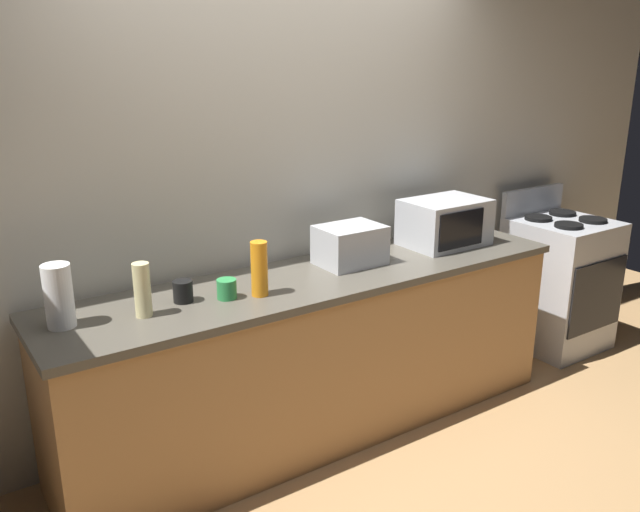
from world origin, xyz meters
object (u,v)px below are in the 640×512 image
at_px(bottle_dish_soap, 259,269).
at_px(bottle_hand_soap, 142,290).
at_px(stove_range, 558,282).
at_px(mug_black, 183,291).
at_px(toaster_oven, 350,245).
at_px(mug_green, 227,289).
at_px(paper_towel_roll, 59,296).
at_px(microwave, 445,222).

distance_m(bottle_dish_soap, bottle_hand_soap, 0.54).
xyz_separation_m(stove_range, mug_black, (-2.73, 0.03, 0.49)).
xyz_separation_m(toaster_oven, mug_green, (-0.78, -0.10, -0.06)).
bearing_deg(paper_towel_roll, toaster_oven, 0.38).
distance_m(toaster_oven, paper_towel_roll, 1.49).
height_order(microwave, paper_towel_roll, same).
height_order(bottle_hand_soap, mug_green, bottle_hand_soap).
relative_size(microwave, toaster_oven, 1.41).
bearing_deg(bottle_dish_soap, stove_range, 2.07).
distance_m(stove_range, toaster_oven, 1.85).
bearing_deg(stove_range, bottle_dish_soap, -177.93).
xyz_separation_m(paper_towel_roll, mug_black, (0.53, -0.02, -0.08)).
distance_m(stove_range, paper_towel_roll, 3.31).
height_order(paper_towel_roll, bottle_hand_soap, paper_towel_roll).
bearing_deg(microwave, mug_black, -179.54).
bearing_deg(bottle_dish_soap, bottle_hand_soap, 173.91).
distance_m(stove_range, bottle_hand_soap, 2.99).
xyz_separation_m(bottle_hand_soap, mug_green, (0.39, -0.01, -0.07)).
xyz_separation_m(stove_range, paper_towel_roll, (-3.26, 0.05, 0.57)).
relative_size(stove_range, mug_green, 11.68).
bearing_deg(paper_towel_roll, mug_black, -1.66).
bearing_deg(bottle_dish_soap, microwave, 5.86).
relative_size(toaster_oven, mug_black, 3.39).
bearing_deg(stove_range, paper_towel_roll, 179.12).
height_order(paper_towel_roll, mug_green, paper_towel_roll).
bearing_deg(bottle_dish_soap, mug_green, 161.78).
distance_m(mug_black, mug_green, 0.20).
bearing_deg(stove_range, bottle_hand_soap, -179.42).
bearing_deg(stove_range, toaster_oven, 178.05).
bearing_deg(paper_towel_roll, bottle_dish_soap, -9.06).
bearing_deg(paper_towel_roll, mug_green, -7.09).
relative_size(paper_towel_roll, bottle_hand_soap, 1.13).
distance_m(microwave, bottle_hand_soap, 1.85).
xyz_separation_m(stove_range, mug_green, (-2.55, -0.04, 0.48)).
bearing_deg(toaster_oven, mug_green, -172.78).
xyz_separation_m(toaster_oven, bottle_hand_soap, (-1.17, -0.09, 0.01)).
xyz_separation_m(stove_range, toaster_oven, (-1.77, 0.06, 0.54)).
distance_m(paper_towel_roll, bottle_hand_soap, 0.33).
bearing_deg(bottle_dish_soap, paper_towel_roll, 170.94).
relative_size(stove_range, paper_towel_roll, 4.00).
xyz_separation_m(paper_towel_roll, bottle_hand_soap, (0.32, -0.08, -0.02)).
bearing_deg(microwave, bottle_dish_soap, -174.14).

